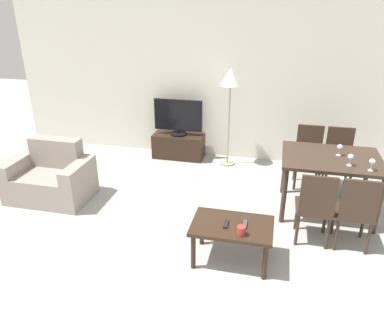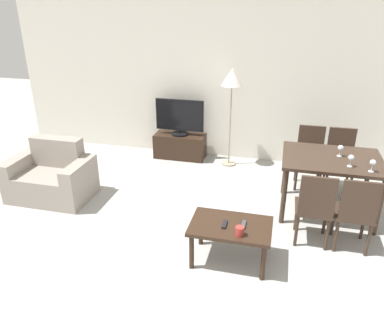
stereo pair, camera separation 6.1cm
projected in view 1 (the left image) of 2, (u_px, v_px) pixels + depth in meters
The scene contains 18 objects.
ground_plane at pixel (157, 324), 3.19m from camera, with size 18.00×18.00×0.00m, color #9E9E99.
wall_back at pixel (228, 79), 6.09m from camera, with size 7.49×0.06×2.70m.
armchair at pixel (51, 179), 5.13m from camera, with size 1.09×0.70×0.80m.
tv_stand at pixel (179, 146), 6.48m from camera, with size 0.86×0.38×0.42m.
tv at pixel (178, 117), 6.27m from camera, with size 0.82×0.29×0.61m.
coffee_table at pixel (232, 229), 3.83m from camera, with size 0.83×0.54×0.44m.
dining_table at pixel (331, 164), 4.64m from camera, with size 1.19×0.92×0.76m.
dining_chair_near at pixel (315, 205), 4.07m from camera, with size 0.40×0.40×0.88m.
dining_chair_far at pixel (339, 156), 5.35m from camera, with size 0.40×0.40×0.88m.
dining_chair_near_right at pixel (356, 210), 3.99m from camera, with size 0.40×0.40×0.88m.
dining_chair_far_left at pixel (308, 153), 5.44m from camera, with size 0.40×0.40×0.88m.
floor_lamp at pixel (231, 82), 5.75m from camera, with size 0.32×0.32×1.59m.
remote_primary at pixel (226, 224), 3.79m from camera, with size 0.04×0.15×0.02m.
remote_secondary at pixel (245, 224), 3.79m from camera, with size 0.04×0.15×0.02m.
cup_white_near at pixel (241, 231), 3.61m from camera, with size 0.09×0.09×0.09m.
wine_glass_left at pixel (340, 148), 4.60m from camera, with size 0.07×0.07×0.15m.
wine_glass_center at pixel (372, 162), 4.19m from camera, with size 0.07×0.07×0.15m.
wine_glass_right at pixel (351, 158), 4.32m from camera, with size 0.07×0.07×0.15m.
Camera 1 is at (0.83, -2.23, 2.54)m, focal length 35.00 mm.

